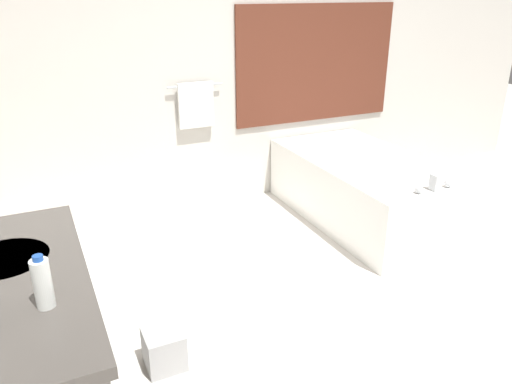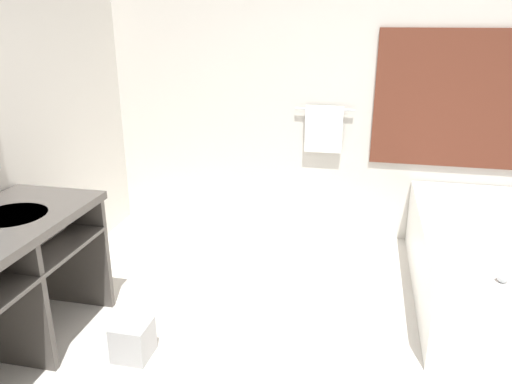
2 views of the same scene
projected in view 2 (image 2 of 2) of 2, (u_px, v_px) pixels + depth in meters
name	position (u px, v px, depth m)	size (l,w,h in m)	color
wall_back_with_blinds	(367.00, 86.00, 4.14)	(7.40, 0.13, 2.70)	silver
bathtub	(490.00, 260.00, 3.44)	(0.97, 1.79, 0.68)	white
waste_bin	(133.00, 340.00, 2.91)	(0.21, 0.21, 0.22)	#B2B2B2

